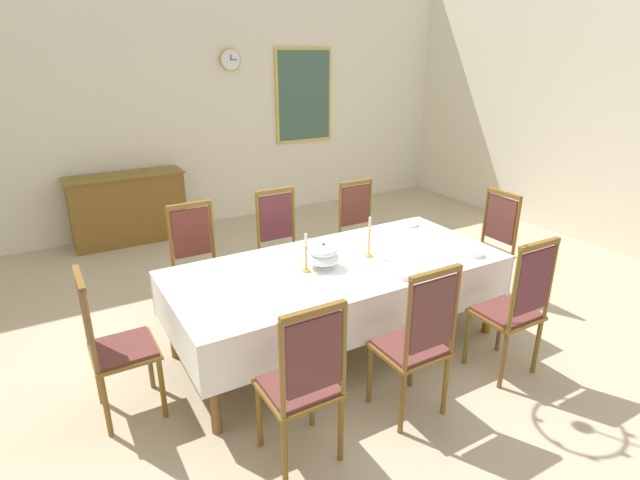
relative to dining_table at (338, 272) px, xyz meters
The scene contains 24 objects.
ground 0.74m from the dining_table, 90.00° to the left, with size 8.21×7.08×0.04m, color #BBA98B.
back_wall 3.95m from the dining_table, 90.00° to the left, with size 8.21×0.08×3.58m, color silver.
right_wall 4.30m from the dining_table, ahead, with size 0.08×7.08×3.58m, color silver.
dining_table is the anchor object (origin of this frame).
tablecloth 0.02m from the dining_table, 90.00° to the left, with size 2.75×1.24×0.39m.
chair_south_a 1.34m from the dining_table, 130.71° to the right, with size 0.44×0.42×1.12m.
chair_north_a 1.34m from the dining_table, 130.73° to the left, with size 0.44×0.42×1.11m.
chair_south_b 1.02m from the dining_table, 91.16° to the right, with size 0.44×0.42×1.15m.
chair_north_b 1.02m from the dining_table, 91.17° to the left, with size 0.44×0.42×1.12m.
chair_south_c 1.38m from the dining_table, 47.55° to the right, with size 0.44×0.42×1.15m.
chair_north_c 1.38m from the dining_table, 47.44° to the left, with size 0.44×0.42×1.08m.
chair_head_west 1.77m from the dining_table, behind, with size 0.42×0.44×1.09m.
chair_head_east 1.77m from the dining_table, ahead, with size 0.42×0.44×1.10m.
soup_tureen 0.22m from the dining_table, behind, with size 0.26×0.26×0.21m.
candlestick_west 0.36m from the dining_table, behind, with size 0.07×0.07×0.31m.
candlestick_east 0.37m from the dining_table, ahead, with size 0.07×0.07×0.35m.
bowl_near_left 1.20m from the dining_table, 22.39° to the left, with size 0.18×0.18×0.04m.
bowl_near_right 0.56m from the dining_table, 56.24° to the right, with size 0.20×0.20×0.04m.
bowl_far_left 1.17m from the dining_table, 21.93° to the right, with size 0.16×0.16×0.04m.
spoon_primary 1.32m from the dining_table, 21.47° to the left, with size 0.03×0.18×0.01m.
spoon_secondary 0.62m from the dining_table, 45.05° to the right, with size 0.04×0.18×0.01m.
sideboard 3.64m from the dining_table, 106.62° to the left, with size 1.44×0.48×0.90m.
mounted_clock 4.08m from the dining_table, 81.29° to the left, with size 0.29×0.06×0.29m.
framed_painting 4.23m from the dining_table, 65.37° to the left, with size 0.94×0.05×1.37m.
Camera 1 is at (-2.02, -3.39, 2.40)m, focal length 28.23 mm.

